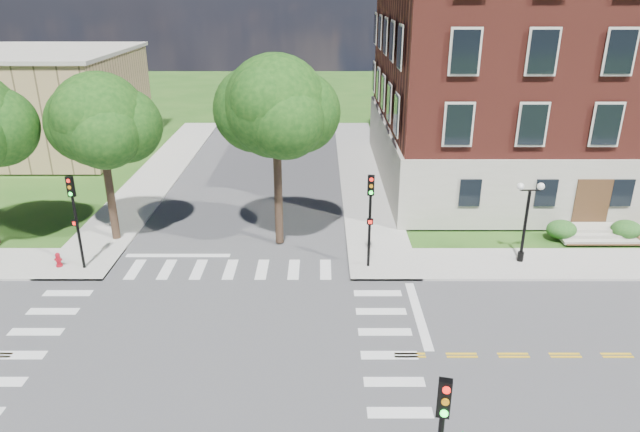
{
  "coord_description": "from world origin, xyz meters",
  "views": [
    {
      "loc": [
        4.53,
        -18.39,
        13.22
      ],
      "look_at": [
        4.52,
        6.51,
        3.2
      ],
      "focal_mm": 32.0,
      "sensor_mm": 36.0,
      "label": 1
    }
  ],
  "objects_px": {
    "traffic_signal_ne": "(370,209)",
    "traffic_signal_nw": "(75,211)",
    "fire_hydrant": "(58,260)",
    "twin_lamp_west": "(526,218)"
  },
  "relations": [
    {
      "from": "traffic_signal_ne",
      "to": "traffic_signal_nw",
      "type": "relative_size",
      "value": 1.0
    },
    {
      "from": "traffic_signal_ne",
      "to": "fire_hydrant",
      "type": "height_order",
      "value": "traffic_signal_ne"
    },
    {
      "from": "traffic_signal_nw",
      "to": "twin_lamp_west",
      "type": "height_order",
      "value": "traffic_signal_nw"
    },
    {
      "from": "traffic_signal_ne",
      "to": "fire_hydrant",
      "type": "distance_m",
      "value": 15.85
    },
    {
      "from": "traffic_signal_ne",
      "to": "traffic_signal_nw",
      "type": "xyz_separation_m",
      "value": [
        -14.3,
        -0.2,
        0.0
      ]
    },
    {
      "from": "twin_lamp_west",
      "to": "fire_hydrant",
      "type": "bearing_deg",
      "value": -178.45
    },
    {
      "from": "twin_lamp_west",
      "to": "traffic_signal_nw",
      "type": "bearing_deg",
      "value": -177.99
    },
    {
      "from": "traffic_signal_ne",
      "to": "fire_hydrant",
      "type": "bearing_deg",
      "value": -179.81
    },
    {
      "from": "traffic_signal_nw",
      "to": "fire_hydrant",
      "type": "height_order",
      "value": "traffic_signal_nw"
    },
    {
      "from": "twin_lamp_west",
      "to": "traffic_signal_ne",
      "type": "bearing_deg",
      "value": -175.76
    }
  ]
}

